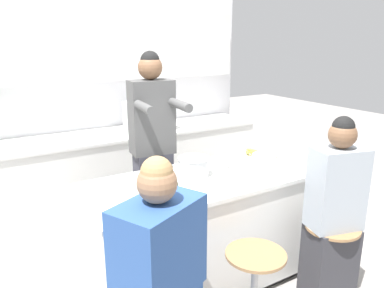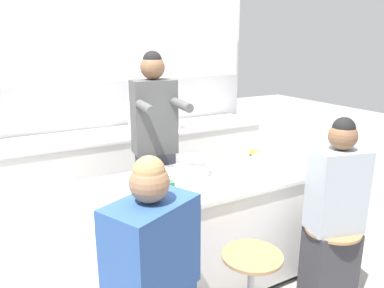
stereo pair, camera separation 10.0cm
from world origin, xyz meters
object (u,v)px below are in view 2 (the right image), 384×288
(juice_carton, at_px, (168,194))
(cooking_pot, at_px, (194,167))
(coffee_cup_near, at_px, (224,164))
(person_cooking, at_px, (155,155))
(fruit_bowl, at_px, (267,159))
(person_seated_near, at_px, (333,226))
(kitchen_island, at_px, (197,233))
(bar_stool_rightmost, at_px, (329,265))
(banana_bunch, at_px, (254,152))
(microwave, at_px, (154,115))

(juice_carton, bearing_deg, cooking_pot, 44.28)
(coffee_cup_near, height_order, juice_carton, juice_carton)
(person_cooking, xyz_separation_m, fruit_bowl, (0.75, -0.60, 0.01))
(person_cooking, relative_size, person_seated_near, 1.27)
(juice_carton, bearing_deg, fruit_bowl, 19.18)
(kitchen_island, height_order, person_seated_near, person_seated_near)
(fruit_bowl, bearing_deg, person_seated_near, -92.25)
(person_seated_near, bearing_deg, kitchen_island, 150.30)
(kitchen_island, bearing_deg, bar_stool_rightmost, -44.86)
(kitchen_island, xyz_separation_m, cooking_pot, (0.01, 0.08, 0.51))
(bar_stool_rightmost, height_order, fruit_bowl, fruit_bowl)
(kitchen_island, height_order, fruit_bowl, fruit_bowl)
(cooking_pot, distance_m, banana_bunch, 0.75)
(kitchen_island, relative_size, microwave, 3.62)
(bar_stool_rightmost, xyz_separation_m, coffee_cup_near, (-0.40, 0.77, 0.59))
(person_cooking, bearing_deg, bar_stool_rightmost, -54.36)
(cooking_pot, xyz_separation_m, juice_carton, (-0.41, -0.40, 0.01))
(cooking_pot, bearing_deg, coffee_cup_near, 1.11)
(person_seated_near, bearing_deg, bar_stool_rightmost, 32.04)
(fruit_bowl, relative_size, coffee_cup_near, 1.92)
(cooking_pot, height_order, banana_bunch, cooking_pot)
(kitchen_island, relative_size, juice_carton, 9.51)
(fruit_bowl, distance_m, coffee_cup_near, 0.42)
(person_seated_near, height_order, microwave, person_seated_near)
(kitchen_island, bearing_deg, person_seated_near, -45.29)
(bar_stool_rightmost, relative_size, coffee_cup_near, 5.82)
(bar_stool_rightmost, distance_m, microwave, 2.42)
(kitchen_island, bearing_deg, person_cooking, 93.68)
(person_seated_near, relative_size, coffee_cup_near, 13.08)
(bar_stool_rightmost, relative_size, cooking_pot, 1.92)
(person_cooking, xyz_separation_m, juice_carton, (-0.35, -0.99, 0.07))
(kitchen_island, distance_m, microwave, 1.76)
(bar_stool_rightmost, xyz_separation_m, microwave, (-0.33, 2.29, 0.72))
(person_cooking, relative_size, coffee_cup_near, 16.67)
(bar_stool_rightmost, relative_size, microwave, 1.33)
(coffee_cup_near, bearing_deg, person_seated_near, -63.31)
(coffee_cup_near, bearing_deg, person_cooking, 119.94)
(bar_stool_rightmost, xyz_separation_m, fruit_bowl, (0.02, 0.75, 0.58))
(banana_bunch, bearing_deg, bar_stool_rightmost, -93.12)
(coffee_cup_near, xyz_separation_m, banana_bunch, (0.45, 0.19, -0.02))
(banana_bunch, bearing_deg, fruit_bowl, -98.29)
(person_cooking, distance_m, juice_carton, 1.05)
(kitchen_island, distance_m, person_seated_near, 0.99)
(cooking_pot, distance_m, juice_carton, 0.57)
(bar_stool_rightmost, xyz_separation_m, juice_carton, (-1.08, 0.36, 0.63))
(person_seated_near, relative_size, banana_bunch, 8.59)
(kitchen_island, distance_m, banana_bunch, 0.92)
(bar_stool_rightmost, bearing_deg, kitchen_island, 135.14)
(bar_stool_rightmost, distance_m, coffee_cup_near, 1.05)
(juice_carton, relative_size, microwave, 0.38)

